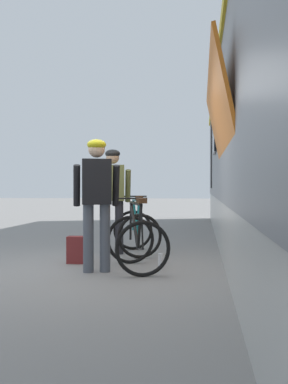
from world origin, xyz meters
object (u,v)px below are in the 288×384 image
object	(u,v)px
bicycle_far_black	(136,240)
water_bottle_near_the_bikes	(161,261)
cyclist_far_in_dark	(97,193)
bicycle_near_teal	(136,230)
cyclist_near_in_olive	(113,192)
backpack_on_platform	(77,250)

from	to	relation	value
bicycle_far_black	water_bottle_near_the_bikes	distance (m)	0.47
cyclist_far_in_dark	bicycle_near_teal	world-z (taller)	cyclist_far_in_dark
cyclist_near_in_olive	cyclist_far_in_dark	size ratio (longest dim) A/B	1.00
cyclist_near_in_olive	cyclist_far_in_dark	distance (m)	1.64
cyclist_far_in_dark	bicycle_far_black	world-z (taller)	cyclist_far_in_dark
cyclist_near_in_olive	bicycle_far_black	xyz separation A→B (m)	(0.60, -1.41, -0.65)
cyclist_far_in_dark	water_bottle_near_the_bikes	bearing A→B (deg)	26.56
bicycle_near_teal	water_bottle_near_the_bikes	xyz separation A→B (m)	(0.53, -1.31, -0.30)
cyclist_near_in_olive	bicycle_far_black	distance (m)	1.67
cyclist_far_in_dark	bicycle_near_teal	distance (m)	1.86
cyclist_far_in_dark	bicycle_near_teal	xyz separation A→B (m)	(0.29, 1.72, -0.65)
cyclist_far_in_dark	backpack_on_platform	world-z (taller)	cyclist_far_in_dark
bicycle_far_black	backpack_on_platform	xyz separation A→B (m)	(-0.95, 0.44, -0.20)
water_bottle_near_the_bikes	cyclist_near_in_olive	bearing A→B (deg)	126.80
cyclist_far_in_dark	backpack_on_platform	bearing A→B (deg)	124.27
cyclist_far_in_dark	bicycle_near_teal	bearing A→B (deg)	80.54
bicycle_near_teal	water_bottle_near_the_bikes	distance (m)	1.44
cyclist_near_in_olive	bicycle_near_teal	distance (m)	0.76
bicycle_near_teal	bicycle_far_black	bearing A→B (deg)	-81.87
backpack_on_platform	cyclist_near_in_olive	bearing A→B (deg)	68.96
bicycle_far_black	water_bottle_near_the_bikes	size ratio (longest dim) A/B	6.11
cyclist_near_in_olive	water_bottle_near_the_bikes	size ratio (longest dim) A/B	8.71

